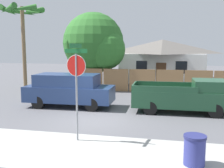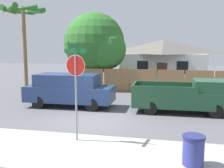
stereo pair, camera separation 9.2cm
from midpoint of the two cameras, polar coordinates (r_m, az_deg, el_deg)
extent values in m
plane|color=#56565B|center=(12.32, -4.38, -7.88)|extent=(80.00, 80.00, 0.00)
cube|color=#A3A39E|center=(9.10, -10.96, -13.79)|extent=(36.00, 3.20, 0.01)
cube|color=#997047|center=(20.73, -4.85, 1.01)|extent=(1.96, 0.06, 1.73)
cube|color=#997047|center=(20.24, 0.69, 0.87)|extent=(1.96, 0.06, 1.73)
cube|color=#997047|center=(19.94, 6.44, 0.71)|extent=(1.96, 0.06, 1.73)
cube|color=#997047|center=(19.85, 12.30, 0.55)|extent=(1.96, 0.06, 1.73)
cube|color=#997047|center=(19.97, 18.16, 0.38)|extent=(1.96, 0.06, 1.73)
cube|color=brown|center=(21.04, -7.50, 1.21)|extent=(0.12, 0.12, 1.83)
cube|color=white|center=(27.79, 10.73, 3.73)|extent=(7.85, 7.36, 2.77)
pyramid|color=#5B5651|center=(27.72, 10.85, 8.04)|extent=(8.48, 7.95, 1.41)
cube|color=black|center=(24.19, 6.34, 3.74)|extent=(1.00, 0.04, 1.10)
cube|color=black|center=(24.10, 14.75, 3.51)|extent=(1.00, 0.04, 1.10)
cube|color=brown|center=(24.13, 10.50, 2.20)|extent=(0.90, 0.04, 2.00)
cylinder|color=brown|center=(22.36, -4.11, 1.63)|extent=(0.40, 0.40, 1.82)
sphere|color=#2D6B28|center=(22.23, -4.19, 8.87)|extent=(5.09, 5.09, 5.09)
sphere|color=#31732C|center=(21.32, -1.67, 7.56)|extent=(3.31, 3.31, 3.31)
cylinder|color=brown|center=(21.17, -18.74, 7.09)|extent=(0.28, 0.28, 6.39)
cone|color=#2D6B28|center=(20.80, -16.35, 15.16)|extent=(0.44, 2.09, 0.75)
cone|color=#2D6B28|center=(21.91, -16.44, 14.77)|extent=(2.03, 1.43, 0.75)
cone|color=#2D6B28|center=(22.46, -19.05, 14.49)|extent=(2.03, 1.43, 0.75)
cone|color=#2D6B28|center=(21.93, -21.70, 14.54)|extent=(0.44, 2.09, 0.75)
cone|color=#2D6B28|center=(20.82, -21.90, 14.91)|extent=(2.03, 1.43, 0.75)
cone|color=#2D6B28|center=(20.23, -19.15, 15.26)|extent=(2.03, 1.43, 0.75)
cube|color=navy|center=(15.08, -9.38, -2.05)|extent=(4.98, 1.97, 0.87)
cube|color=navy|center=(15.01, -9.89, 0.87)|extent=(3.49, 1.79, 0.67)
cube|color=black|center=(14.50, -3.81, 0.72)|extent=(0.08, 1.67, 0.57)
cylinder|color=black|center=(15.49, -2.92, -3.24)|extent=(0.71, 0.22, 0.71)
cylinder|color=black|center=(13.90, -4.61, -4.56)|extent=(0.71, 0.22, 0.71)
cylinder|color=black|center=(16.50, -13.32, -2.76)|extent=(0.71, 0.22, 0.71)
cylinder|color=black|center=(15.01, -15.98, -3.90)|extent=(0.71, 0.22, 0.71)
cube|color=#1E472D|center=(14.08, 14.66, -2.97)|extent=(5.02, 2.04, 0.85)
cube|color=#1E472D|center=(14.12, 20.33, -0.29)|extent=(1.62, 1.83, 0.56)
cube|color=#1E472D|center=(14.88, 11.26, -0.05)|extent=(3.14, 0.12, 0.30)
cube|color=#1E472D|center=(13.03, 11.25, -1.17)|extent=(3.14, 0.12, 0.30)
cube|color=#1E472D|center=(14.04, 4.68, -0.39)|extent=(0.10, 1.87, 0.30)
cylinder|color=black|center=(15.18, 20.27, -3.99)|extent=(0.69, 0.22, 0.69)
cylinder|color=black|center=(13.50, 21.42, -5.50)|extent=(0.69, 0.22, 0.69)
cylinder|color=black|center=(15.00, 8.48, -3.72)|extent=(0.69, 0.22, 0.69)
cylinder|color=black|center=(13.29, 8.11, -5.22)|extent=(0.69, 0.22, 0.69)
cylinder|color=gray|center=(9.45, -7.96, -3.02)|extent=(0.07, 0.07, 3.13)
cylinder|color=red|center=(9.30, -8.09, 3.98)|extent=(0.71, 0.15, 0.72)
cylinder|color=white|center=(9.30, -8.09, 3.98)|extent=(0.75, 0.15, 0.76)
cube|color=#19602D|center=(9.28, -8.15, 7.14)|extent=(0.87, 0.18, 0.15)
cube|color=#19602D|center=(9.28, -8.18, 8.25)|extent=(0.16, 0.78, 0.15)
cylinder|color=navy|center=(8.08, 17.19, -13.86)|extent=(0.60, 0.60, 0.80)
cylinder|color=navy|center=(7.93, 17.33, -10.89)|extent=(0.64, 0.64, 0.08)
camera|label=1|loc=(0.05, -90.21, -0.03)|focal=42.00mm
camera|label=2|loc=(0.05, 89.79, 0.03)|focal=42.00mm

